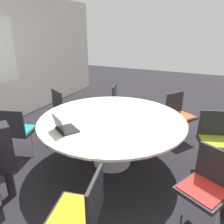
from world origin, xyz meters
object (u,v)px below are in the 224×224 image
(laptop, at_px, (64,127))
(chair_7, at_px, (17,128))
(chair_3, at_px, (214,136))
(chair_5, at_px, (120,101))
(chair_1, at_px, (82,208))
(chair_2, at_px, (207,183))
(chair_4, at_px, (179,112))
(chair_6, at_px, (64,106))

(laptop, bearing_deg, chair_7, 24.05)
(chair_3, height_order, chair_5, same)
(chair_3, height_order, laptop, laptop)
(chair_5, distance_m, laptop, 2.08)
(chair_1, distance_m, chair_2, 1.28)
(chair_1, height_order, chair_4, same)
(chair_5, bearing_deg, chair_3, 48.69)
(chair_5, bearing_deg, laptop, -13.38)
(chair_2, height_order, chair_4, same)
(chair_5, height_order, chair_7, same)
(chair_1, relative_size, chair_6, 1.00)
(chair_1, relative_size, chair_3, 1.00)
(chair_2, distance_m, chair_6, 2.99)
(chair_2, relative_size, chair_5, 1.00)
(chair_4, height_order, chair_6, same)
(chair_5, bearing_deg, chair_1, 0.86)
(chair_4, relative_size, chair_6, 1.00)
(chair_4, relative_size, chair_7, 1.00)
(chair_2, distance_m, chair_4, 1.99)
(chair_5, relative_size, chair_7, 1.00)
(chair_4, xyz_separation_m, chair_5, (0.15, 1.24, 0.00))
(chair_1, bearing_deg, chair_7, 50.12)
(chair_6, relative_size, chair_7, 1.00)
(chair_3, distance_m, chair_5, 2.07)
(chair_1, bearing_deg, chair_3, -39.58)
(chair_2, relative_size, chair_3, 1.00)
(chair_7, bearing_deg, chair_5, 46.80)
(laptop, bearing_deg, chair_1, 164.80)
(chair_6, distance_m, chair_7, 1.14)
(chair_2, xyz_separation_m, chair_3, (1.14, -0.05, 0.00))
(laptop, bearing_deg, chair_4, -89.91)
(chair_7, distance_m, laptop, 1.06)
(chair_6, distance_m, laptop, 1.62)
(chair_3, bearing_deg, chair_4, -68.20)
(chair_1, distance_m, chair_5, 2.99)
(chair_3, xyz_separation_m, laptop, (-1.15, 1.79, 0.28))
(chair_4, bearing_deg, laptop, 2.55)
(chair_3, height_order, chair_6, same)
(chair_1, relative_size, chair_2, 1.00)
(chair_2, xyz_separation_m, laptop, (-0.01, 1.75, 0.28))
(chair_3, relative_size, chair_7, 1.00)
(chair_1, distance_m, chair_4, 2.75)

